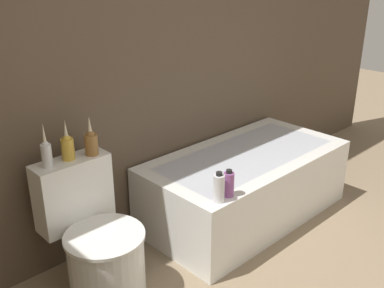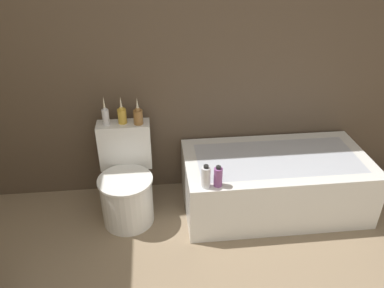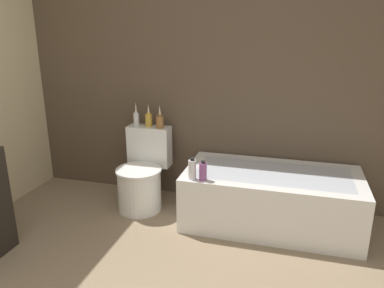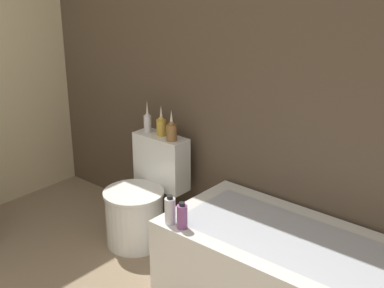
# 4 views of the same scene
# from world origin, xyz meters

# --- Properties ---
(wall_back_tiled) EXTENTS (6.40, 0.06, 2.60)m
(wall_back_tiled) POSITION_xyz_m (0.00, 2.31, 1.30)
(wall_back_tiled) COLOR brown
(wall_back_tiled) RESTS_ON ground_plane
(bathtub) EXTENTS (1.50, 0.76, 0.49)m
(bathtub) POSITION_xyz_m (0.82, 1.88, 0.25)
(bathtub) COLOR white
(bathtub) RESTS_ON ground
(toilet) EXTENTS (0.43, 0.59, 0.75)m
(toilet) POSITION_xyz_m (-0.40, 1.91, 0.31)
(toilet) COLOR white
(toilet) RESTS_ON ground
(vase_gold) EXTENTS (0.06, 0.06, 0.24)m
(vase_gold) POSITION_xyz_m (-0.53, 2.11, 0.83)
(vase_gold) COLOR silver
(vase_gold) RESTS_ON toilet
(vase_silver) EXTENTS (0.07, 0.07, 0.22)m
(vase_silver) POSITION_xyz_m (-0.40, 2.12, 0.83)
(vase_silver) COLOR gold
(vase_silver) RESTS_ON toilet
(vase_bronze) EXTENTS (0.07, 0.07, 0.22)m
(vase_bronze) POSITION_xyz_m (-0.28, 2.09, 0.83)
(vase_bronze) COLOR olive
(vase_bronze) RESTS_ON toilet
(shampoo_bottle_tall) EXTENTS (0.06, 0.06, 0.18)m
(shampoo_bottle_tall) POSITION_xyz_m (0.19, 1.56, 0.57)
(shampoo_bottle_tall) COLOR silver
(shampoo_bottle_tall) RESTS_ON bathtub
(shampoo_bottle_short) EXTENTS (0.06, 0.06, 0.17)m
(shampoo_bottle_short) POSITION_xyz_m (0.28, 1.57, 0.56)
(shampoo_bottle_short) COLOR #8C4C8C
(shampoo_bottle_short) RESTS_ON bathtub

